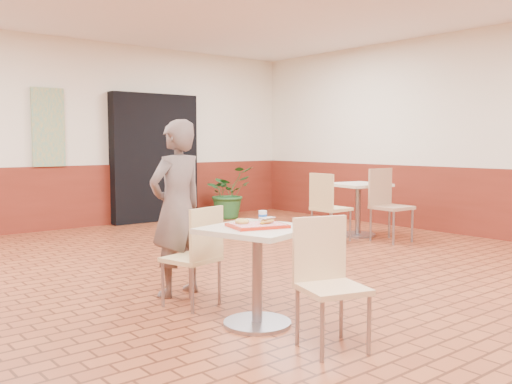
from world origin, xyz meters
TOP-DOWN VIEW (x-y plane):
  - room_shell at (0.00, 0.00)m, footprint 8.01×10.01m
  - wainscot_band at (0.00, 0.00)m, footprint 8.00×10.00m
  - corridor_doorway at (1.20, 4.88)m, footprint 1.60×0.22m
  - promo_poster at (-0.60, 4.94)m, footprint 0.50×0.03m
  - main_table at (-1.06, -0.62)m, footprint 0.71×0.71m
  - chair_main_front at (-0.97, -1.26)m, footprint 0.50×0.50m
  - chair_main_back at (-1.14, 0.06)m, footprint 0.47×0.47m
  - customer at (-1.06, 0.50)m, footprint 0.62×0.46m
  - serving_tray at (-1.06, -0.62)m, footprint 0.40×0.31m
  - ring_donut at (-1.14, -0.54)m, footprint 0.12×0.12m
  - long_john_donut at (-1.00, -0.67)m, footprint 0.16×0.10m
  - paper_cup at (-0.94, -0.55)m, footprint 0.07×0.07m
  - second_table at (2.73, 1.62)m, footprint 0.73×0.73m
  - chair_second_left at (2.01, 1.56)m, footprint 0.44×0.44m
  - chair_second_front at (2.70, 1.07)m, footprint 0.48×0.48m
  - potted_plant at (2.42, 4.40)m, footprint 0.91×0.81m

SIDE VIEW (x-z plane):
  - potted_plant at x=2.42m, z-range 0.00..0.93m
  - chair_main_back at x=-1.14m, z-range 0.05..0.89m
  - chair_main_front at x=-0.97m, z-range 0.05..0.92m
  - wainscot_band at x=0.00m, z-range 0.00..1.00m
  - main_table at x=-1.06m, z-range 0.13..0.87m
  - second_table at x=2.73m, z-range 0.13..0.91m
  - chair_second_left at x=2.01m, z-range 0.06..1.00m
  - chair_second_front at x=2.70m, z-range 0.06..1.06m
  - serving_tray at x=-1.06m, z-range 0.74..0.77m
  - customer at x=-1.06m, z-range 0.00..1.57m
  - ring_donut at x=-1.14m, z-range 0.77..0.80m
  - long_john_donut at x=-1.00m, z-range 0.77..0.81m
  - paper_cup at x=-0.94m, z-range 0.77..0.85m
  - corridor_doorway at x=1.20m, z-range 0.00..2.20m
  - room_shell at x=0.00m, z-range 0.00..3.00m
  - promo_poster at x=-0.60m, z-range 1.00..2.20m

